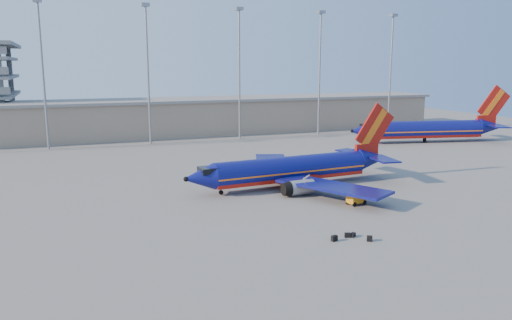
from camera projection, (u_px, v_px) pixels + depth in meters
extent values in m
plane|color=slate|center=(249.00, 192.00, 65.30)|extent=(220.00, 220.00, 0.00)
cube|color=gray|center=(204.00, 117.00, 121.18)|extent=(120.00, 15.00, 8.00)
cube|color=slate|center=(203.00, 99.00, 120.39)|extent=(122.00, 16.00, 0.60)
cylinder|color=gray|center=(43.00, 78.00, 95.81)|extent=(0.44, 0.44, 28.00)
cube|color=gray|center=(37.00, 0.00, 93.12)|extent=(1.60, 1.60, 0.70)
cylinder|color=gray|center=(148.00, 77.00, 102.96)|extent=(0.44, 0.44, 28.00)
cube|color=gray|center=(145.00, 5.00, 100.27)|extent=(1.60, 1.60, 0.70)
cylinder|color=gray|center=(239.00, 76.00, 110.11)|extent=(0.44, 0.44, 28.00)
cube|color=gray|center=(239.00, 9.00, 107.42)|extent=(1.60, 1.60, 0.70)
cylinder|color=gray|center=(319.00, 75.00, 117.26)|extent=(0.44, 0.44, 28.00)
cube|color=gray|center=(321.00, 12.00, 114.57)|extent=(1.60, 1.60, 0.70)
cylinder|color=gray|center=(390.00, 75.00, 124.41)|extent=(0.44, 0.44, 28.00)
cube|color=gray|center=(393.00, 15.00, 121.72)|extent=(1.60, 1.60, 0.70)
cylinder|color=navy|center=(290.00, 169.00, 67.92)|extent=(22.38, 4.99, 3.42)
cube|color=#A3160D|center=(290.00, 175.00, 68.09)|extent=(22.33, 4.35, 1.20)
cube|color=orange|center=(290.00, 170.00, 67.97)|extent=(22.38, 5.03, 0.20)
cone|color=navy|center=(199.00, 178.00, 62.43)|extent=(4.12, 3.69, 3.42)
cube|color=black|center=(208.00, 170.00, 62.77)|extent=(2.38, 2.56, 0.74)
cone|color=navy|center=(370.00, 158.00, 73.55)|extent=(5.04, 3.75, 3.42)
cube|color=#A3160D|center=(367.00, 150.00, 73.01)|extent=(3.91, 0.78, 2.03)
cube|color=#A3160D|center=(375.00, 128.00, 72.95)|extent=(6.79, 0.78, 7.38)
cube|color=orange|center=(374.00, 128.00, 72.87)|extent=(4.53, 0.71, 5.79)
cube|color=navy|center=(355.00, 152.00, 76.09)|extent=(4.30, 6.45, 0.20)
cube|color=navy|center=(382.00, 159.00, 70.51)|extent=(3.56, 6.24, 0.20)
cube|color=navy|center=(272.00, 163.00, 75.88)|extent=(9.23, 15.05, 0.32)
cube|color=navy|center=(332.00, 186.00, 61.45)|extent=(10.82, 14.82, 0.32)
cube|color=#A3160D|center=(293.00, 177.00, 68.35)|extent=(5.79, 3.99, 0.92)
cylinder|color=gray|center=(267.00, 173.00, 71.99)|extent=(3.46, 2.17, 1.94)
cylinder|color=gray|center=(301.00, 187.00, 63.46)|extent=(3.46, 2.17, 1.94)
cylinder|color=gray|center=(221.00, 191.00, 64.01)|extent=(0.24, 0.24, 1.02)
cylinder|color=black|center=(221.00, 192.00, 64.05)|extent=(0.61, 0.27, 0.59)
cylinder|color=black|center=(290.00, 179.00, 71.04)|extent=(0.81, 0.56, 0.78)
cylinder|color=black|center=(308.00, 186.00, 66.77)|extent=(0.81, 0.56, 0.78)
cylinder|color=navy|center=(425.00, 130.00, 106.88)|extent=(24.80, 8.95, 3.79)
cube|color=#A3160D|center=(425.00, 134.00, 107.07)|extent=(24.65, 8.25, 1.33)
cube|color=orange|center=(425.00, 131.00, 106.93)|extent=(24.81, 8.99, 0.23)
cone|color=navy|center=(361.00, 131.00, 104.66)|extent=(5.01, 4.62, 3.79)
cube|color=black|center=(367.00, 126.00, 104.69)|extent=(2.97, 3.12, 0.82)
cone|color=navy|center=(489.00, 127.00, 109.11)|extent=(6.01, 4.84, 3.79)
cube|color=#A3160D|center=(486.00, 120.00, 108.73)|extent=(4.32, 1.47, 2.25)
cube|color=#A3160D|center=(494.00, 104.00, 108.28)|extent=(7.41, 1.92, 8.17)
cube|color=orange|center=(493.00, 104.00, 108.24)|extent=(4.97, 1.49, 6.41)
cube|color=navy|center=(478.00, 122.00, 112.32)|extent=(3.11, 6.57, 0.23)
cube|color=navy|center=(498.00, 126.00, 105.57)|extent=(5.50, 7.23, 0.23)
cylinder|color=black|center=(425.00, 140.00, 107.32)|extent=(0.85, 0.85, 0.92)
cube|color=orange|center=(356.00, 198.00, 59.45)|extent=(2.37, 1.66, 1.03)
cube|color=black|center=(356.00, 193.00, 59.33)|extent=(1.24, 1.32, 0.36)
cylinder|color=black|center=(348.00, 202.00, 59.56)|extent=(0.56, 0.29, 0.53)
cylinder|color=black|center=(354.00, 204.00, 58.63)|extent=(0.56, 0.29, 0.53)
cylinder|color=black|center=(358.00, 200.00, 60.45)|extent=(0.56, 0.29, 0.53)
cylinder|color=black|center=(364.00, 202.00, 59.52)|extent=(0.56, 0.29, 0.53)
cube|color=black|center=(348.00, 235.00, 48.14)|extent=(0.65, 0.47, 0.46)
cube|color=black|center=(353.00, 235.00, 48.32)|extent=(0.74, 0.66, 0.39)
cube|color=black|center=(370.00, 239.00, 47.14)|extent=(0.65, 0.62, 0.51)
cube|color=black|center=(334.00, 238.00, 47.15)|extent=(0.66, 0.47, 0.54)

